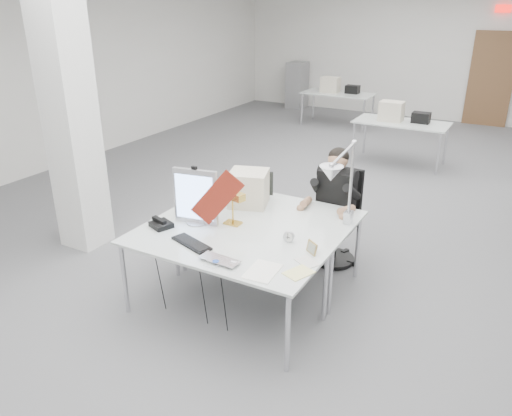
{
  "coord_description": "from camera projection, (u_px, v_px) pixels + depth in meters",
  "views": [
    {
      "loc": [
        2.18,
        -5.79,
        2.77
      ],
      "look_at": [
        0.06,
        -2.0,
        0.93
      ],
      "focal_mm": 35.0,
      "sensor_mm": 36.0,
      "label": 1
    }
  ],
  "objects": [
    {
      "name": "room_shell",
      "position": [
        338.0,
        92.0,
        6.14
      ],
      "size": [
        10.04,
        14.04,
        3.24
      ],
      "color": "#595A5C",
      "rests_on": "ground"
    },
    {
      "name": "desk_main",
      "position": [
        222.0,
        246.0,
        4.41
      ],
      "size": [
        1.8,
        0.9,
        0.02
      ],
      "primitive_type": "cube",
      "color": "silver",
      "rests_on": "room_shell"
    },
    {
      "name": "desk_second",
      "position": [
        270.0,
        211.0,
        5.13
      ],
      "size": [
        1.8,
        0.9,
        0.02
      ],
      "primitive_type": "cube",
      "color": "silver",
      "rests_on": "room_shell"
    },
    {
      "name": "bg_desk_a",
      "position": [
        402.0,
        123.0,
        8.75
      ],
      "size": [
        1.6,
        0.8,
        0.02
      ],
      "primitive_type": "cube",
      "color": "silver",
      "rests_on": "room_shell"
    },
    {
      "name": "bg_desk_b",
      "position": [
        338.0,
        93.0,
        11.41
      ],
      "size": [
        1.6,
        0.8,
        0.02
      ],
      "primitive_type": "cube",
      "color": "silver",
      "rests_on": "room_shell"
    },
    {
      "name": "filing_cabinet",
      "position": [
        297.0,
        85.0,
        13.4
      ],
      "size": [
        0.45,
        0.55,
        1.2
      ],
      "primitive_type": "cube",
      "color": "gray",
      "rests_on": "room_shell"
    },
    {
      "name": "office_chair",
      "position": [
        336.0,
        218.0,
        5.47
      ],
      "size": [
        0.56,
        0.56,
        1.07
      ],
      "primitive_type": null,
      "rotation": [
        0.0,
        0.0,
        -0.07
      ],
      "color": "black",
      "rests_on": "room_shell"
    },
    {
      "name": "seated_person",
      "position": [
        336.0,
        188.0,
        5.29
      ],
      "size": [
        0.57,
        0.69,
        0.98
      ],
      "primitive_type": null,
      "rotation": [
        0.0,
        0.0,
        -0.07
      ],
      "color": "black",
      "rests_on": "office_chair"
    },
    {
      "name": "monitor",
      "position": [
        196.0,
        197.0,
        4.72
      ],
      "size": [
        0.44,
        0.12,
        0.55
      ],
      "primitive_type": "cube",
      "rotation": [
        0.0,
        0.0,
        0.18
      ],
      "color": "#B8B7BC",
      "rests_on": "desk_main"
    },
    {
      "name": "pennant",
      "position": [
        217.0,
        198.0,
        4.55
      ],
      "size": [
        0.48,
        0.2,
        0.55
      ],
      "primitive_type": "cube",
      "rotation": [
        0.0,
        -0.87,
        0.37
      ],
      "color": "maroon",
      "rests_on": "monitor"
    },
    {
      "name": "keyboard",
      "position": [
        192.0,
        243.0,
        4.4
      ],
      "size": [
        0.45,
        0.27,
        0.02
      ],
      "primitive_type": "cube",
      "rotation": [
        0.0,
        0.0,
        -0.31
      ],
      "color": "black",
      "rests_on": "desk_main"
    },
    {
      "name": "laptop",
      "position": [
        216.0,
        263.0,
        4.07
      ],
      "size": [
        0.37,
        0.25,
        0.03
      ],
      "primitive_type": "imported",
      "rotation": [
        0.0,
        0.0,
        -0.06
      ],
      "color": "#B1B1B6",
      "rests_on": "desk_main"
    },
    {
      "name": "mouse",
      "position": [
        234.0,
        262.0,
        4.07
      ],
      "size": [
        0.09,
        0.07,
        0.03
      ],
      "primitive_type": "ellipsoid",
      "rotation": [
        0.0,
        0.0,
        0.14
      ],
      "color": "#ABABB0",
      "rests_on": "desk_main"
    },
    {
      "name": "bankers_lamp",
      "position": [
        233.0,
        206.0,
        4.73
      ],
      "size": [
        0.35,
        0.22,
        0.37
      ],
      "primitive_type": null,
      "rotation": [
        0.0,
        0.0,
        -0.27
      ],
      "color": "#DFC645",
      "rests_on": "desk_main"
    },
    {
      "name": "desk_phone",
      "position": [
        161.0,
        225.0,
        4.73
      ],
      "size": [
        0.24,
        0.23,
        0.05
      ],
      "primitive_type": "cube",
      "rotation": [
        0.0,
        0.0,
        -0.37
      ],
      "color": "black",
      "rests_on": "desk_main"
    },
    {
      "name": "picture_frame_left",
      "position": [
        181.0,
        209.0,
        5.02
      ],
      "size": [
        0.13,
        0.05,
        0.1
      ],
      "primitive_type": "cube",
      "rotation": [
        -0.21,
        0.0,
        0.16
      ],
      "color": "#966740",
      "rests_on": "desk_main"
    },
    {
      "name": "picture_frame_right",
      "position": [
        312.0,
        248.0,
        4.23
      ],
      "size": [
        0.13,
        0.1,
        0.11
      ],
      "primitive_type": "cube",
      "rotation": [
        -0.21,
        0.0,
        -0.61
      ],
      "color": "tan",
      "rests_on": "desk_main"
    },
    {
      "name": "desk_clock",
      "position": [
        289.0,
        237.0,
        4.44
      ],
      "size": [
        0.11,
        0.06,
        0.1
      ],
      "primitive_type": "cylinder",
      "rotation": [
        1.57,
        0.0,
        0.27
      ],
      "color": "#B8B7BC",
      "rests_on": "desk_main"
    },
    {
      "name": "paper_stack_a",
      "position": [
        263.0,
        271.0,
        3.97
      ],
      "size": [
        0.25,
        0.35,
        0.01
      ],
      "primitive_type": "cube",
      "rotation": [
        0.0,
        0.0,
        0.08
      ],
      "color": "white",
      "rests_on": "desk_main"
    },
    {
      "name": "paper_stack_b",
      "position": [
        299.0,
        273.0,
        3.94
      ],
      "size": [
        0.24,
        0.27,
        0.01
      ],
      "primitive_type": "cube",
      "rotation": [
        0.0,
        0.0,
        -0.39
      ],
      "color": "#F4EE92",
      "rests_on": "desk_main"
    },
    {
      "name": "paper_stack_c",
      "position": [
        307.0,
        262.0,
        4.11
      ],
      "size": [
        0.24,
        0.22,
        0.01
      ],
      "primitive_type": "cube",
      "rotation": [
        0.0,
        0.0,
        -0.53
      ],
      "color": "silver",
      "rests_on": "desk_main"
    },
    {
      "name": "beige_monitor",
      "position": [
        249.0,
        188.0,
        5.19
      ],
      "size": [
        0.48,
        0.47,
        0.36
      ],
      "primitive_type": "cube",
      "rotation": [
        0.0,
        0.0,
        0.32
      ],
      "color": "beige",
      "rests_on": "desk_second"
    },
    {
      "name": "architect_lamp",
      "position": [
        342.0,
        191.0,
        4.46
      ],
      "size": [
        0.47,
        0.68,
        0.83
      ],
      "primitive_type": null,
      "rotation": [
        0.0,
        0.0,
        -0.43
      ],
      "color": "silver",
      "rests_on": "desk_second"
    }
  ]
}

